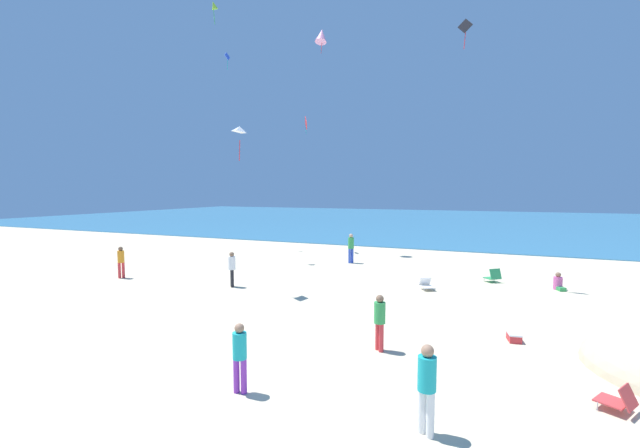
% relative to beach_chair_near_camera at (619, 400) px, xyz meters
% --- Properties ---
extents(ground_plane, '(120.00, 120.00, 0.00)m').
position_rel_beach_chair_near_camera_xyz_m(ground_plane, '(-8.75, 9.81, -0.25)').
color(ground_plane, beige).
extents(ocean_water, '(120.00, 60.00, 0.05)m').
position_rel_beach_chair_near_camera_xyz_m(ocean_water, '(-8.75, 50.39, -0.23)').
color(ocean_water, teal).
rests_on(ocean_water, ground_plane).
extents(beach_chair_near_camera, '(0.78, 0.73, 0.54)m').
position_rel_beach_chair_near_camera_xyz_m(beach_chair_near_camera, '(0.00, 0.00, 0.00)').
color(beach_chair_near_camera, '#D13D3D').
rests_on(beach_chair_near_camera, ground_plane).
extents(beach_chair_far_left, '(0.82, 0.82, 0.65)m').
position_rel_beach_chair_near_camera_xyz_m(beach_chair_far_left, '(-2.26, 11.07, 0.04)').
color(beach_chair_far_left, '#2D9956').
rests_on(beach_chair_far_left, ground_plane).
extents(beach_chair_far_right, '(0.76, 0.80, 0.50)m').
position_rel_beach_chair_near_camera_xyz_m(beach_chair_far_right, '(-4.84, 8.47, -0.03)').
color(beach_chair_far_right, white).
rests_on(beach_chair_far_right, ground_plane).
extents(cooler_box, '(0.41, 0.55, 0.23)m').
position_rel_beach_chair_near_camera_xyz_m(cooler_box, '(-1.67, 3.33, -0.13)').
color(cooler_box, red).
rests_on(cooler_box, ground_plane).
extents(person_0, '(0.43, 0.43, 1.52)m').
position_rel_beach_chair_near_camera_xyz_m(person_0, '(-18.65, 5.12, 0.62)').
color(person_0, red).
rests_on(person_0, ground_plane).
extents(person_1, '(0.47, 0.47, 1.70)m').
position_rel_beach_chair_near_camera_xyz_m(person_1, '(-9.88, 13.35, 0.73)').
color(person_1, blue).
rests_on(person_1, ground_plane).
extents(person_2, '(0.42, 0.42, 1.48)m').
position_rel_beach_chair_near_camera_xyz_m(person_2, '(-4.94, 1.18, 0.60)').
color(person_2, red).
rests_on(person_2, ground_plane).
extents(person_3, '(0.44, 0.44, 1.59)m').
position_rel_beach_chair_near_camera_xyz_m(person_3, '(-3.23, -2.15, 0.66)').
color(person_3, white).
rests_on(person_3, ground_plane).
extents(person_4, '(0.52, 0.66, 0.74)m').
position_rel_beach_chair_near_camera_xyz_m(person_4, '(0.27, 10.67, 0.02)').
color(person_4, '#D8599E').
rests_on(person_4, ground_plane).
extents(person_5, '(0.43, 0.43, 1.53)m').
position_rel_beach_chair_near_camera_xyz_m(person_5, '(-12.70, 5.68, 0.63)').
color(person_5, black).
rests_on(person_5, ground_plane).
extents(person_6, '(0.33, 0.33, 1.47)m').
position_rel_beach_chair_near_camera_xyz_m(person_6, '(-6.99, -2.16, 0.60)').
color(person_6, purple).
rests_on(person_6, ground_plane).
extents(kite_lime, '(0.48, 0.57, 1.35)m').
position_rel_beach_chair_near_camera_xyz_m(kite_lime, '(-18.02, 11.84, 14.87)').
color(kite_lime, '#99DB33').
extents(kite_white, '(0.68, 0.77, 1.40)m').
position_rel_beach_chair_near_camera_xyz_m(kite_white, '(-11.82, 5.11, 6.37)').
color(kite_white, white).
extents(kite_pink, '(0.80, 1.02, 1.72)m').
position_rel_beach_chair_near_camera_xyz_m(kite_pink, '(-13.27, 16.96, 14.16)').
color(kite_pink, pink).
extents(kite_blue, '(0.22, 0.60, 1.24)m').
position_rel_beach_chair_near_camera_xyz_m(kite_blue, '(-20.27, 16.25, 13.44)').
color(kite_blue, blue).
extents(kite_red, '(0.49, 0.82, 1.22)m').
position_rel_beach_chair_near_camera_xyz_m(kite_red, '(-14.46, 17.06, 8.55)').
color(kite_red, red).
extents(kite_black, '(0.64, 0.19, 1.31)m').
position_rel_beach_chair_near_camera_xyz_m(kite_black, '(-3.72, 10.27, 10.94)').
color(kite_black, black).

